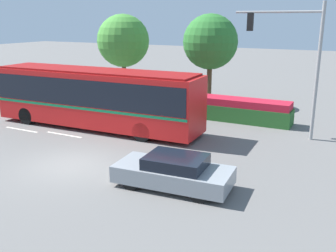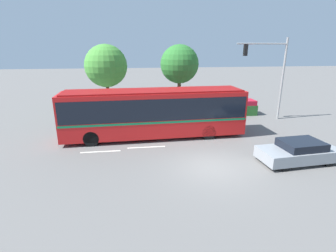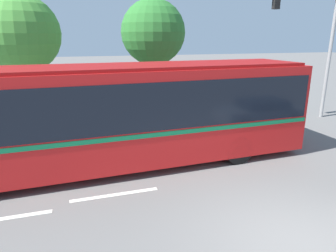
% 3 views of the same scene
% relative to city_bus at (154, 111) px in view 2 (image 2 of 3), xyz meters
% --- Properties ---
extents(ground_plane, '(140.00, 140.00, 0.00)m').
position_rel_city_bus_xyz_m(ground_plane, '(2.61, -5.22, -1.90)').
color(ground_plane, slate).
extents(city_bus, '(12.55, 2.93, 3.34)m').
position_rel_city_bus_xyz_m(city_bus, '(0.00, 0.00, 0.00)').
color(city_bus, red).
rests_on(city_bus, ground).
extents(sedan_foreground, '(4.46, 2.18, 1.23)m').
position_rel_city_bus_xyz_m(sedan_foreground, '(7.53, -5.21, -1.30)').
color(sedan_foreground, gray).
rests_on(sedan_foreground, ground).
extents(traffic_light_pole, '(4.40, 0.24, 6.88)m').
position_rel_city_bus_xyz_m(traffic_light_pole, '(10.27, 3.30, 2.50)').
color(traffic_light_pole, gray).
rests_on(traffic_light_pole, ground).
extents(flowering_hedge, '(9.38, 1.49, 1.38)m').
position_rel_city_bus_xyz_m(flowering_hedge, '(5.28, 5.21, -1.22)').
color(flowering_hedge, '#286028').
rests_on(flowering_hedge, ground).
extents(street_tree_left, '(4.13, 4.13, 6.44)m').
position_rel_city_bus_xyz_m(street_tree_left, '(-3.96, 8.94, 2.46)').
color(street_tree_left, brown).
rests_on(street_tree_left, ground).
extents(street_tree_centre, '(3.90, 3.90, 6.43)m').
position_rel_city_bus_xyz_m(street_tree_centre, '(3.36, 9.02, 2.56)').
color(street_tree_centre, brown).
rests_on(street_tree_centre, ground).
extents(lane_stripe_near, '(2.40, 0.16, 0.01)m').
position_rel_city_bus_xyz_m(lane_stripe_near, '(-3.50, -2.31, -1.90)').
color(lane_stripe_near, silver).
rests_on(lane_stripe_near, ground).
extents(lane_stripe_mid, '(2.40, 0.16, 0.01)m').
position_rel_city_bus_xyz_m(lane_stripe_mid, '(-0.70, -1.96, -1.90)').
color(lane_stripe_mid, silver).
rests_on(lane_stripe_mid, ground).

